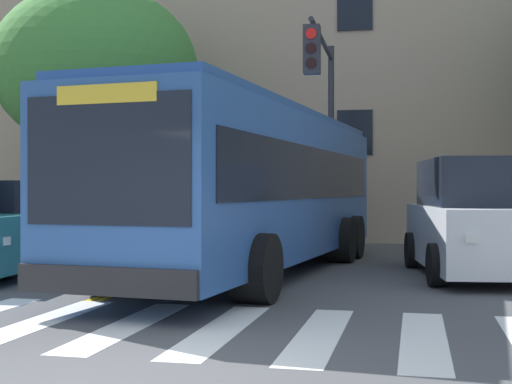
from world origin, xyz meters
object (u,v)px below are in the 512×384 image
at_px(city_bus, 256,186).
at_px(car_white_far_lane, 474,221).
at_px(street_tree_curbside_small, 96,70).
at_px(car_red_behind_bus, 280,214).
at_px(traffic_light_overhead, 324,101).

distance_m(city_bus, car_white_far_lane, 4.32).
relative_size(city_bus, street_tree_curbside_small, 1.45).
distance_m(city_bus, car_red_behind_bus, 10.25).
height_order(car_red_behind_bus, street_tree_curbside_small, street_tree_curbside_small).
relative_size(city_bus, car_white_far_lane, 2.35).
height_order(car_white_far_lane, street_tree_curbside_small, street_tree_curbside_small).
bearing_deg(street_tree_curbside_small, traffic_light_overhead, -16.94).
bearing_deg(street_tree_curbside_small, car_red_behind_bus, 49.36).
height_order(car_red_behind_bus, traffic_light_overhead, traffic_light_overhead).
bearing_deg(traffic_light_overhead, street_tree_curbside_small, 163.06).
bearing_deg(car_white_far_lane, car_red_behind_bus, 118.93).
relative_size(city_bus, car_red_behind_bus, 2.41).
xyz_separation_m(car_red_behind_bus, street_tree_curbside_small, (-4.46, -5.20, 4.25)).
relative_size(city_bus, traffic_light_overhead, 2.18).
bearing_deg(traffic_light_overhead, city_bus, -110.39).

